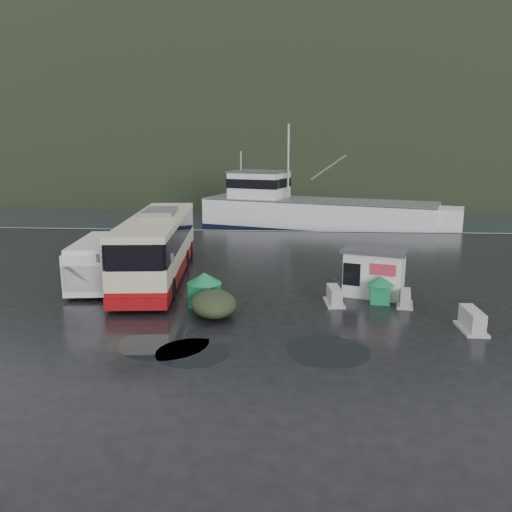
# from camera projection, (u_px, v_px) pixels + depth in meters

# --- Properties ---
(ground) EXTENTS (160.00, 160.00, 0.00)m
(ground) POSITION_uv_depth(u_px,v_px,m) (222.00, 300.00, 24.05)
(ground) COLOR black
(ground) RESTS_ON ground
(harbor_water) EXTENTS (300.00, 180.00, 0.02)m
(harbor_water) POSITION_uv_depth(u_px,v_px,m) (278.00, 174.00, 131.18)
(harbor_water) COLOR black
(harbor_water) RESTS_ON ground
(quay_edge) EXTENTS (160.00, 0.60, 1.50)m
(quay_edge) POSITION_uv_depth(u_px,v_px,m) (253.00, 231.00, 43.53)
(quay_edge) COLOR #999993
(quay_edge) RESTS_ON ground
(headland) EXTENTS (780.00, 540.00, 570.00)m
(headland) POSITION_uv_depth(u_px,v_px,m) (303.00, 159.00, 266.87)
(headland) COLOR black
(headland) RESTS_ON ground
(coach_bus) EXTENTS (4.57, 13.44, 3.73)m
(coach_bus) POSITION_uv_depth(u_px,v_px,m) (160.00, 277.00, 28.35)
(coach_bus) COLOR #C1B892
(coach_bus) RESTS_ON ground
(white_van) EXTENTS (2.75, 6.15, 2.49)m
(white_van) POSITION_uv_depth(u_px,v_px,m) (99.00, 285.00, 26.63)
(white_van) COLOR silver
(white_van) RESTS_ON ground
(waste_bin_left) EXTENTS (1.47, 1.47, 1.61)m
(waste_bin_left) POSITION_uv_depth(u_px,v_px,m) (205.00, 306.00, 23.14)
(waste_bin_left) COLOR #147241
(waste_bin_left) RESTS_ON ground
(waste_bin_right) EXTENTS (1.04, 1.04, 1.29)m
(waste_bin_right) POSITION_uv_depth(u_px,v_px,m) (379.00, 303.00, 23.65)
(waste_bin_right) COLOR #147241
(waste_bin_right) RESTS_ON ground
(dome_tent) EXTENTS (2.62, 3.18, 1.09)m
(dome_tent) POSITION_uv_depth(u_px,v_px,m) (214.00, 315.00, 21.92)
(dome_tent) COLOR #28311D
(dome_tent) RESTS_ON ground
(ticket_kiosk) EXTENTS (3.60, 3.13, 2.37)m
(ticket_kiosk) POSITION_uv_depth(u_px,v_px,m) (373.00, 294.00, 24.96)
(ticket_kiosk) COLOR silver
(ticket_kiosk) RESTS_ON ground
(jersey_barrier_a) EXTENTS (0.99, 1.54, 0.71)m
(jersey_barrier_a) POSITION_uv_depth(u_px,v_px,m) (405.00, 306.00, 23.23)
(jersey_barrier_a) COLOR #999993
(jersey_barrier_a) RESTS_ON ground
(jersey_barrier_b) EXTENTS (0.95, 1.68, 0.81)m
(jersey_barrier_b) POSITION_uv_depth(u_px,v_px,m) (334.00, 304.00, 23.49)
(jersey_barrier_b) COLOR #999993
(jersey_barrier_b) RESTS_ON ground
(jersey_barrier_c) EXTENTS (0.89, 1.77, 0.88)m
(jersey_barrier_c) POSITION_uv_depth(u_px,v_px,m) (471.00, 330.00, 20.11)
(jersey_barrier_c) COLOR #999993
(jersey_barrier_c) RESTS_ON ground
(fishing_trawler) EXTENTS (27.52, 14.30, 10.82)m
(fishing_trawler) POSITION_uv_depth(u_px,v_px,m) (317.00, 220.00, 49.91)
(fishing_trawler) COLOR silver
(fishing_trawler) RESTS_ON ground
(puddles) EXTENTS (11.34, 12.81, 0.01)m
(puddles) POSITION_uv_depth(u_px,v_px,m) (264.00, 327.00, 20.42)
(puddles) COLOR black
(puddles) RESTS_ON ground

